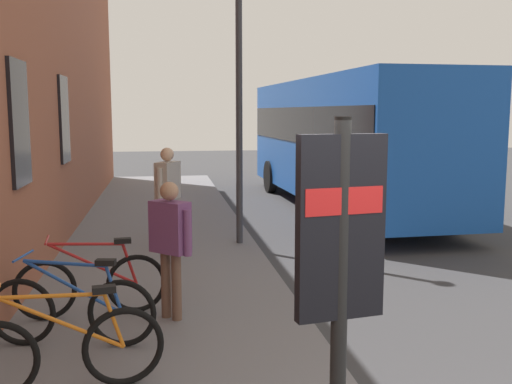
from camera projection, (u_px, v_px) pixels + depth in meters
ground at (343, 280)px, 8.95m from camera, size 60.00×60.00×0.00m
sidewalk_pavement at (161, 252)px, 10.47m from camera, size 24.00×3.50×0.12m
station_facade at (42, 42)px, 10.60m from camera, size 22.00×0.65×7.60m
bicycle_under_window at (62, 351)px, 5.02m from camera, size 0.49×1.76×0.97m
bicycle_leaning_wall at (72, 310)px, 6.06m from camera, size 0.52×1.75×0.97m
bicycle_nearest_sign at (92, 285)px, 6.95m from camera, size 0.48×1.77×0.97m
transit_info_sign at (340, 253)px, 3.46m from camera, size 0.17×0.56×2.40m
city_bus at (343, 136)px, 15.34m from camera, size 10.58×2.91×3.35m
pedestrian_by_facade at (170, 236)px, 6.80m from camera, size 0.49×0.50×1.63m
pedestrian_crossing_street at (168, 187)px, 10.39m from camera, size 0.61×0.48×1.80m
street_lamp at (239, 66)px, 10.49m from camera, size 0.28×0.28×5.49m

